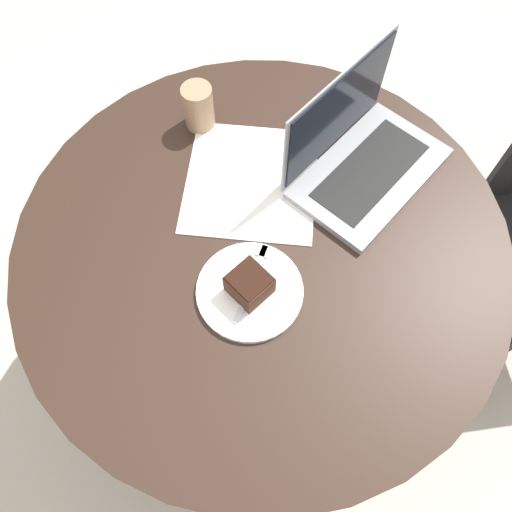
% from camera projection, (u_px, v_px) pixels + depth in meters
% --- Properties ---
extents(ground_plane, '(12.00, 12.00, 0.00)m').
position_uv_depth(ground_plane, '(260.00, 341.00, 1.70)').
color(ground_plane, '#B7AD9E').
extents(dining_table, '(1.04, 1.04, 0.73)m').
position_uv_depth(dining_table, '(261.00, 273.00, 1.19)').
color(dining_table, black).
rests_on(dining_table, ground_plane).
extents(paper_document, '(0.39, 0.38, 0.00)m').
position_uv_depth(paper_document, '(251.00, 180.00, 1.11)').
color(paper_document, white).
rests_on(paper_document, dining_table).
extents(plate, '(0.21, 0.21, 0.01)m').
position_uv_depth(plate, '(250.00, 291.00, 0.98)').
color(plate, white).
rests_on(plate, dining_table).
extents(cake_slice, '(0.09, 0.09, 0.06)m').
position_uv_depth(cake_slice, '(249.00, 284.00, 0.95)').
color(cake_slice, '#472619').
rests_on(cake_slice, plate).
extents(fork, '(0.17, 0.05, 0.00)m').
position_uv_depth(fork, '(255.00, 274.00, 0.99)').
color(fork, silver).
rests_on(fork, plate).
extents(coffee_glass, '(0.07, 0.07, 0.11)m').
position_uv_depth(coffee_glass, '(198.00, 107.00, 1.13)').
color(coffee_glass, '#997556').
rests_on(coffee_glass, dining_table).
extents(laptop, '(0.39, 0.29, 0.23)m').
position_uv_depth(laptop, '(361.00, 156.00, 1.08)').
color(laptop, gray).
rests_on(laptop, dining_table).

